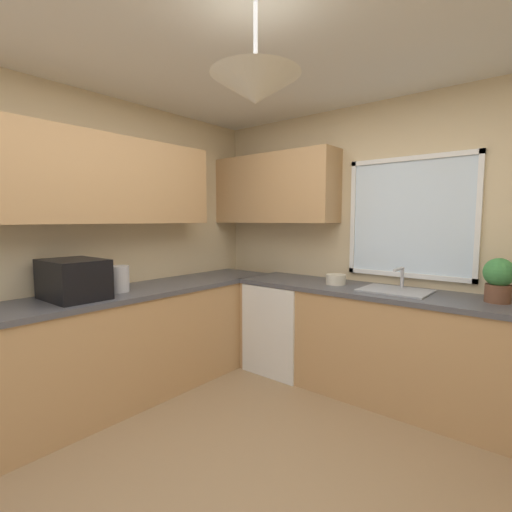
{
  "coord_description": "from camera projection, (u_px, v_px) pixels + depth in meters",
  "views": [
    {
      "loc": [
        1.19,
        -1.44,
        1.48
      ],
      "look_at": [
        -0.64,
        0.78,
        1.2
      ],
      "focal_mm": 26.29,
      "sensor_mm": 36.0,
      "label": 1
    }
  ],
  "objects": [
    {
      "name": "counter_run_back",
      "position": [
        399.0,
        347.0,
        3.04
      ],
      "size": [
        2.95,
        0.65,
        0.9
      ],
      "color": "tan",
      "rests_on": "ground_plane"
    },
    {
      "name": "bowl",
      "position": [
        336.0,
        279.0,
        3.35
      ],
      "size": [
        0.18,
        0.18,
        0.09
      ],
      "primitive_type": "cylinder",
      "color": "beige",
      "rests_on": "counter_run_back"
    },
    {
      "name": "ground_plane",
      "position": [
        256.0,
        498.0,
        2.0
      ],
      "size": [
        8.32,
        8.32,
        0.0
      ],
      "primitive_type": "plane",
      "color": "#997A56"
    },
    {
      "name": "sink_assembly",
      "position": [
        395.0,
        290.0,
        3.03
      ],
      "size": [
        0.52,
        0.4,
        0.19
      ],
      "color": "#9EA0A5",
      "rests_on": "counter_run_back"
    },
    {
      "name": "dishwasher",
      "position": [
        285.0,
        326.0,
        3.72
      ],
      "size": [
        0.6,
        0.6,
        0.86
      ],
      "primitive_type": "cube",
      "color": "white",
      "rests_on": "ground_plane"
    },
    {
      "name": "microwave",
      "position": [
        74.0,
        279.0,
        2.73
      ],
      "size": [
        0.48,
        0.36,
        0.29
      ],
      "primitive_type": "cube",
      "color": "black",
      "rests_on": "counter_run_left"
    },
    {
      "name": "kettle",
      "position": [
        120.0,
        279.0,
        2.99
      ],
      "size": [
        0.15,
        0.15,
        0.21
      ],
      "primitive_type": "cylinder",
      "color": "#B7B7BC",
      "rests_on": "counter_run_left"
    },
    {
      "name": "potted_plant",
      "position": [
        499.0,
        279.0,
        2.61
      ],
      "size": [
        0.2,
        0.2,
        0.31
      ],
      "color": "brown",
      "rests_on": "counter_run_back"
    },
    {
      "name": "counter_run_left",
      "position": [
        102.0,
        351.0,
        2.94
      ],
      "size": [
        0.65,
        3.51,
        0.9
      ],
      "color": "tan",
      "rests_on": "ground_plane"
    },
    {
      "name": "room_shell",
      "position": [
        254.0,
        181.0,
        2.41
      ],
      "size": [
        3.86,
        3.9,
        2.59
      ],
      "color": "beige",
      "rests_on": "ground_plane"
    }
  ]
}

